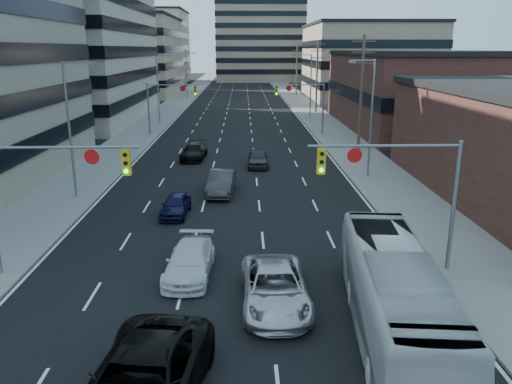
{
  "coord_description": "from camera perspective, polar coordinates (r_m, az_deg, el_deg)",
  "views": [
    {
      "loc": [
        0.82,
        -12.54,
        9.73
      ],
      "look_at": [
        1.48,
        13.6,
        2.2
      ],
      "focal_mm": 35.0,
      "sensor_mm": 36.0,
      "label": 1
    }
  ],
  "objects": [
    {
      "name": "streetlight_right_near",
      "position": [
        39.01,
        12.84,
        8.78
      ],
      "size": [
        2.03,
        0.22,
        9.0
      ],
      "color": "slate",
      "rests_on": "ground"
    },
    {
      "name": "signal_near_left",
      "position": [
        22.79,
        -22.69,
        1.08
      ],
      "size": [
        6.59,
        0.33,
        6.0
      ],
      "color": "slate",
      "rests_on": "ground"
    },
    {
      "name": "utility_pole_distant",
      "position": [
        109.21,
        4.67,
        13.94
      ],
      "size": [
        2.2,
        0.28,
        11.0
      ],
      "color": "#4C3D2D",
      "rests_on": "ground"
    },
    {
      "name": "sedan_black_far",
      "position": [
        45.9,
        -7.1,
        4.61
      ],
      "size": [
        2.37,
        5.03,
        1.42
      ],
      "primitive_type": "imported",
      "rotation": [
        0.0,
        0.0,
        -0.08
      ],
      "color": "black",
      "rests_on": "ground"
    },
    {
      "name": "streetlight_left_near",
      "position": [
        34.72,
        -20.35,
        7.33
      ],
      "size": [
        2.03,
        0.22,
        9.0
      ],
      "color": "slate",
      "rests_on": "ground"
    },
    {
      "name": "road_surface",
      "position": [
        142.88,
        -1.81,
        12.16
      ],
      "size": [
        18.0,
        300.0,
        0.02
      ],
      "primitive_type": "cube",
      "color": "black",
      "rests_on": "ground"
    },
    {
      "name": "sidewalk_left",
      "position": [
        143.4,
        -6.52,
        12.11
      ],
      "size": [
        5.0,
        300.0,
        0.15
      ],
      "primitive_type": "cube",
      "color": "slate",
      "rests_on": "ground"
    },
    {
      "name": "sedan_grey_right",
      "position": [
        42.71,
        0.21,
        3.9
      ],
      "size": [
        1.83,
        4.32,
        1.46
      ],
      "primitive_type": "imported",
      "rotation": [
        0.0,
        0.0,
        -0.02
      ],
      "color": "#2F2F31",
      "rests_on": "ground"
    },
    {
      "name": "office_left_mid",
      "position": [
        77.81,
        -23.6,
        17.95
      ],
      "size": [
        26.0,
        34.0,
        28.0
      ],
      "primitive_type": "cube",
      "color": "#ADA089",
      "rests_on": "ground"
    },
    {
      "name": "silver_suv",
      "position": [
        19.81,
        2.16,
        -10.84
      ],
      "size": [
        2.67,
        5.59,
        1.54
      ],
      "primitive_type": "imported",
      "rotation": [
        0.0,
        0.0,
        0.02
      ],
      "color": "silver",
      "rests_on": "ground"
    },
    {
      "name": "streetlight_right_far",
      "position": [
        73.32,
        6.16,
        12.32
      ],
      "size": [
        2.03,
        0.22,
        9.0
      ],
      "color": "slate",
      "rests_on": "ground"
    },
    {
      "name": "sedan_grey_center",
      "position": [
        34.64,
        -3.96,
        1.07
      ],
      "size": [
        2.01,
        4.89,
        1.57
      ],
      "primitive_type": "imported",
      "rotation": [
        0.0,
        0.0,
        -0.07
      ],
      "color": "#313134",
      "rests_on": "ground"
    },
    {
      "name": "storefront_right_mid",
      "position": [
        66.91,
        19.18,
        10.72
      ],
      "size": [
        20.0,
        30.0,
        9.0
      ],
      "primitive_type": "cube",
      "color": "#472119",
      "rests_on": "ground"
    },
    {
      "name": "utility_pole_midblock",
      "position": [
        79.46,
        6.97,
        13.1
      ],
      "size": [
        2.2,
        0.28,
        11.0
      ],
      "color": "#4C3D2D",
      "rests_on": "ground"
    },
    {
      "name": "signal_far_right",
      "position": [
        58.2,
        5.43,
        10.64
      ],
      "size": [
        6.09,
        0.33,
        6.0
      ],
      "color": "slate",
      "rests_on": "ground"
    },
    {
      "name": "streetlight_left_mid",
      "position": [
        68.62,
        -11.04,
        11.87
      ],
      "size": [
        2.03,
        0.22,
        9.0
      ],
      "color": "slate",
      "rests_on": "ground"
    },
    {
      "name": "sidewalk_right",
      "position": [
        143.27,
        2.9,
        12.18
      ],
      "size": [
        5.0,
        300.0,
        0.15
      ],
      "primitive_type": "cube",
      "color": "slate",
      "rests_on": "ground"
    },
    {
      "name": "office_left_far",
      "position": [
        115.26,
        -14.36,
        14.73
      ],
      "size": [
        20.0,
        30.0,
        16.0
      ],
      "primitive_type": "cube",
      "color": "gray",
      "rests_on": "ground"
    },
    {
      "name": "streetlight_left_far",
      "position": [
        103.26,
        -7.86,
        13.33
      ],
      "size": [
        2.03,
        0.22,
        9.0
      ],
      "color": "slate",
      "rests_on": "ground"
    },
    {
      "name": "white_van",
      "position": [
        22.46,
        -7.58,
        -7.83
      ],
      "size": [
        2.18,
        4.84,
        1.38
      ],
      "primitive_type": "imported",
      "rotation": [
        0.0,
        0.0,
        -0.05
      ],
      "color": "silver",
      "rests_on": "ground"
    },
    {
      "name": "transit_bus",
      "position": [
        18.21,
        15.55,
        -11.3
      ],
      "size": [
        3.62,
        11.24,
        3.08
      ],
      "primitive_type": "imported",
      "rotation": [
        0.0,
        0.0,
        -0.09
      ],
      "color": "#BCBCBC",
      "rests_on": "ground"
    },
    {
      "name": "utility_pole_block",
      "position": [
        50.02,
        11.94,
        11.2
      ],
      "size": [
        2.2,
        0.28,
        11.0
      ],
      "color": "#4C3D2D",
      "rests_on": "ground"
    },
    {
      "name": "bg_block_left",
      "position": [
        155.24,
        -12.63,
        15.8
      ],
      "size": [
        24.0,
        24.0,
        20.0
      ],
      "primitive_type": "cube",
      "color": "#ADA089",
      "rests_on": "ground"
    },
    {
      "name": "signal_far_left",
      "position": [
        58.42,
        -9.98,
        10.5
      ],
      "size": [
        6.09,
        0.33,
        6.0
      ],
      "color": "slate",
      "rests_on": "ground"
    },
    {
      "name": "signal_near_right",
      "position": [
        22.25,
        15.95,
        1.38
      ],
      "size": [
        6.59,
        0.33,
        6.0
      ],
      "color": "slate",
      "rests_on": "ground"
    },
    {
      "name": "sedan_blue",
      "position": [
        30.5,
        -9.17,
        -1.48
      ],
      "size": [
        1.74,
        3.86,
        1.29
      ],
      "primitive_type": "imported",
      "rotation": [
        0.0,
        0.0,
        -0.06
      ],
      "color": "black",
      "rests_on": "ground"
    },
    {
      "name": "office_right_far",
      "position": [
        103.45,
        12.46,
        14.19
      ],
      "size": [
        22.0,
        28.0,
        14.0
      ],
      "primitive_type": "cube",
      "color": "gray",
      "rests_on": "ground"
    },
    {
      "name": "bg_block_right",
      "position": [
        145.96,
        11.24,
        14.31
      ],
      "size": [
        22.0,
        22.0,
        12.0
      ],
      "primitive_type": "cube",
      "color": "gray",
      "rests_on": "ground"
    }
  ]
}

